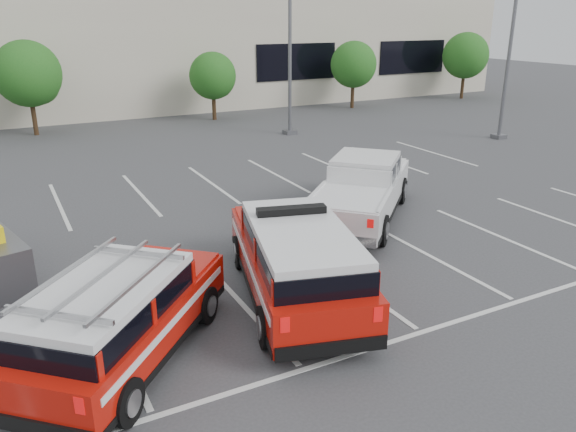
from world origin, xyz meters
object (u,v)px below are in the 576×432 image
tree_mid_right (214,77)px  white_pickup (361,195)px  tree_right (354,66)px  tree_far_right (466,57)px  fire_chief_suv (296,265)px  convention_building (95,35)px  tree_mid_left (30,76)px  ladder_suv (121,324)px  light_pole_mid (290,32)px  light_pole_right (512,33)px

tree_mid_right → white_pickup: (-2.32, -18.75, -1.76)m
tree_right → tree_far_right: size_ratio=0.91×
tree_mid_right → fire_chief_suv: tree_mid_right is taller
convention_building → tree_mid_left: (-5.09, -9.82, -1.68)m
tree_right → ladder_suv: 31.00m
tree_mid_right → tree_right: (10.00, 0.00, 0.27)m
tree_mid_left → white_pickup: bearing=-67.7°
tree_mid_left → light_pole_mid: size_ratio=0.47×
ladder_suv → convention_building: bearing=122.7°
fire_chief_suv → ladder_suv: 3.95m
convention_building → light_pole_mid: size_ratio=5.86×
convention_building → tree_mid_right: (4.91, -9.82, -2.22)m
tree_mid_right → tree_right: size_ratio=0.90×
tree_mid_left → light_pole_mid: light_pole_mid is taller
fire_chief_suv → white_pickup: bearing=56.3°
tree_right → light_pole_right: bearing=-85.7°
ladder_suv → tree_far_right: bearing=79.6°
tree_mid_left → tree_mid_right: size_ratio=1.21×
tree_right → white_pickup: (-12.32, -18.75, -2.03)m
tree_mid_right → light_pole_right: bearing=-47.8°
tree_mid_left → tree_far_right: (30.00, 0.00, 0.00)m
tree_right → fire_chief_suv: tree_right is taller
tree_mid_right → tree_mid_left: bearing=180.0°
tree_mid_right → light_pole_mid: size_ratio=0.39×
white_pickup → ladder_suv: bearing=-105.9°
light_pole_mid → fire_chief_suv: (-8.55, -16.45, -4.36)m
tree_right → fire_chief_suv: (-16.64, -22.50, -1.95)m
convention_building → ladder_suv: convention_building is taller
tree_right → tree_mid_right: bearing=-180.0°
tree_mid_left → fire_chief_suv: bearing=-81.5°
tree_mid_right → light_pole_right: (10.91, -12.05, 2.68)m
convention_building → tree_far_right: size_ratio=12.38×
tree_far_right → fire_chief_suv: tree_far_right is taller
ladder_suv → tree_mid_right: bearing=107.9°
tree_mid_right → light_pole_mid: bearing=-72.5°
fire_chief_suv → light_pole_mid: bearing=77.9°
tree_mid_left → ladder_suv: 23.25m
fire_chief_suv → tree_mid_left: bearing=113.9°
convention_building → light_pole_right: 26.99m
white_pickup → fire_chief_suv: bearing=-93.1°
light_pole_right → white_pickup: light_pole_right is taller
tree_mid_right → tree_far_right: bearing=0.0°
tree_mid_right → fire_chief_suv: size_ratio=0.66×
light_pole_right → fire_chief_suv: 20.89m
tree_mid_left → convention_building: bearing=62.6°
light_pole_mid → tree_mid_right: bearing=107.5°
tree_mid_right → tree_far_right: size_ratio=0.82×
tree_far_right → white_pickup: bearing=-140.0°
light_pole_mid → light_pole_right: same height
tree_mid_left → tree_mid_right: (10.00, -0.00, -0.54)m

